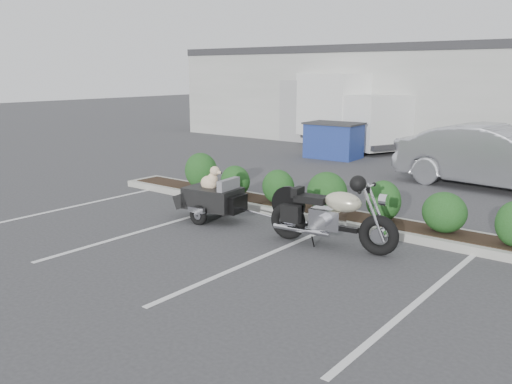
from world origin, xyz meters
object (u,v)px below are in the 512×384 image
Objects in this scene: delivery_truck at (342,112)px; pet_trailer at (212,197)px; motorcycle at (331,216)px; sedan at (495,157)px; dumpster at (334,140)px.

pet_trailer is at bearing -49.38° from delivery_truck.
motorcycle is 0.48× the size of sedan.
dumpster is (-4.98, 8.61, 0.08)m from motorcycle.
sedan reaches higher than motorcycle.
dumpster is (-5.85, 1.85, -0.19)m from sedan.
sedan is (3.65, 6.74, 0.34)m from pet_trailer.
pet_trailer is 7.67m from sedan.
sedan reaches higher than pet_trailer.
delivery_truck is (-3.58, 11.60, 0.90)m from pet_trailer.
motorcycle reaches higher than pet_trailer.
delivery_truck is at bearing 111.65° from dumpster.
dumpster is at bearing 113.48° from motorcycle.
delivery_truck reaches higher than sedan.
dumpster is at bearing -41.87° from delivery_truck.
pet_trailer is 8.87m from dumpster.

